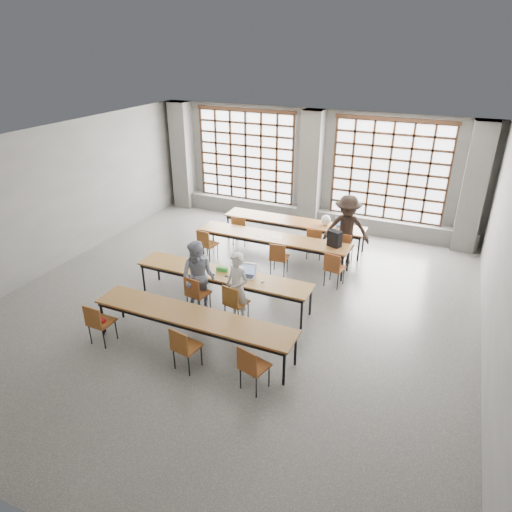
{
  "coord_description": "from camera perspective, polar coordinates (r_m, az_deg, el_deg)",
  "views": [
    {
      "loc": [
        3.93,
        -7.75,
        5.34
      ],
      "look_at": [
        0.32,
        0.4,
        1.06
      ],
      "focal_mm": 32.0,
      "sensor_mm": 36.0,
      "label": 1
    }
  ],
  "objects": [
    {
      "name": "student_female",
      "position": [
        9.64,
        -7.18,
        -2.69
      ],
      "size": [
        0.84,
        0.69,
        1.6
      ],
      "primitive_type": "imported",
      "rotation": [
        0.0,
        0.0,
        0.11
      ],
      "color": "#1A264E",
      "rests_on": "floor"
    },
    {
      "name": "chair_back_right",
      "position": [
        11.92,
        10.94,
        1.37
      ],
      "size": [
        0.43,
        0.44,
        0.88
      ],
      "color": "brown",
      "rests_on": "floor"
    },
    {
      "name": "phone",
      "position": [
        9.77,
        -3.54,
        -2.55
      ],
      "size": [
        0.13,
        0.06,
        0.01
      ],
      "primitive_type": "cube",
      "rotation": [
        0.0,
        0.0,
        -0.01
      ],
      "color": "black",
      "rests_on": "desk_row_c"
    },
    {
      "name": "column_left",
      "position": [
        15.88,
        -9.13,
        12.25
      ],
      "size": [
        0.6,
        0.55,
        3.5
      ],
      "primitive_type": "cube",
      "color": "#595956",
      "rests_on": "floor"
    },
    {
      "name": "plastic_bag",
      "position": [
        12.56,
        8.72,
        4.48
      ],
      "size": [
        0.31,
        0.27,
        0.29
      ],
      "primitive_type": "ellipsoid",
      "rotation": [
        0.0,
        0.0,
        -0.27
      ],
      "color": "white",
      "rests_on": "desk_row_a"
    },
    {
      "name": "wall_right",
      "position": [
        8.61,
        28.56,
        -2.38
      ],
      "size": [
        0.0,
        11.0,
        11.0
      ],
      "primitive_type": "plane",
      "rotation": [
        1.57,
        0.0,
        -1.57
      ],
      "color": "#5A5A58",
      "rests_on": "floor"
    },
    {
      "name": "chair_back_left",
      "position": [
        12.83,
        -2.08,
        3.61
      ],
      "size": [
        0.5,
        0.5,
        0.88
      ],
      "color": "brown",
      "rests_on": "floor"
    },
    {
      "name": "green_box",
      "position": [
        9.99,
        -4.25,
        -1.66
      ],
      "size": [
        0.26,
        0.11,
        0.09
      ],
      "primitive_type": "cube",
      "rotation": [
        0.0,
        0.0,
        0.09
      ],
      "color": "green",
      "rests_on": "desk_row_c"
    },
    {
      "name": "window_left",
      "position": [
        14.96,
        -1.27,
        12.32
      ],
      "size": [
        3.32,
        0.12,
        3.0
      ],
      "color": "white",
      "rests_on": "wall_back"
    },
    {
      "name": "chair_mid_right",
      "position": [
        10.78,
        9.68,
        -1.25
      ],
      "size": [
        0.48,
        0.48,
        0.88
      ],
      "color": "brown",
      "rests_on": "floor"
    },
    {
      "name": "chair_mid_centre",
      "position": [
        11.14,
        2.83,
        0.04
      ],
      "size": [
        0.46,
        0.47,
        0.88
      ],
      "color": "brown",
      "rests_on": "floor"
    },
    {
      "name": "mouse",
      "position": [
        9.53,
        0.81,
        -3.17
      ],
      "size": [
        0.11,
        0.08,
        0.04
      ],
      "primitive_type": "ellipsoid",
      "rotation": [
        0.0,
        0.0,
        -0.19
      ],
      "color": "white",
      "rests_on": "desk_row_c"
    },
    {
      "name": "floor",
      "position": [
        10.21,
        -2.59,
        -5.97
      ],
      "size": [
        11.0,
        11.0,
        0.0
      ],
      "primitive_type": "plane",
      "color": "#484846",
      "rests_on": "ground"
    },
    {
      "name": "chair_near_left",
      "position": [
        9.17,
        -19.15,
        -7.59
      ],
      "size": [
        0.43,
        0.44,
        0.88
      ],
      "color": "brown",
      "rests_on": "floor"
    },
    {
      "name": "chair_near_mid",
      "position": [
        8.14,
        -9.02,
        -10.91
      ],
      "size": [
        0.48,
        0.49,
        0.88
      ],
      "color": "brown",
      "rests_on": "floor"
    },
    {
      "name": "column_mid",
      "position": [
        14.03,
        6.88,
        10.61
      ],
      "size": [
        0.6,
        0.55,
        3.5
      ],
      "primitive_type": "cube",
      "color": "#595956",
      "rests_on": "floor"
    },
    {
      "name": "chair_mid_left",
      "position": [
        11.94,
        -6.25,
        1.73
      ],
      "size": [
        0.48,
        0.49,
        0.88
      ],
      "color": "brown",
      "rests_on": "floor"
    },
    {
      "name": "wall_front",
      "position": [
        5.78,
        -28.96,
        -16.68
      ],
      "size": [
        10.0,
        0.0,
        10.0
      ],
      "primitive_type": "plane",
      "rotation": [
        -1.57,
        0.0,
        0.0
      ],
      "color": "#5A5A58",
      "rests_on": "floor"
    },
    {
      "name": "desk_row_a",
      "position": [
        12.83,
        4.73,
        4.16
      ],
      "size": [
        4.0,
        0.7,
        0.73
      ],
      "color": "brown",
      "rests_on": "floor"
    },
    {
      "name": "wall_back",
      "position": [
        14.28,
        7.23,
        10.87
      ],
      "size": [
        10.0,
        0.0,
        10.0
      ],
      "primitive_type": "plane",
      "rotation": [
        1.57,
        0.0,
        0.0
      ],
      "color": "#5A5A58",
      "rests_on": "floor"
    },
    {
      "name": "window_right",
      "position": [
        13.72,
        16.3,
        10.09
      ],
      "size": [
        3.32,
        0.12,
        3.0
      ],
      "color": "white",
      "rests_on": "wall_back"
    },
    {
      "name": "wall_left",
      "position": [
        12.36,
        -24.18,
        6.47
      ],
      "size": [
        0.0,
        11.0,
        11.0
      ],
      "primitive_type": "plane",
      "rotation": [
        1.57,
        0.0,
        1.57
      ],
      "color": "#5A5A58",
      "rests_on": "floor"
    },
    {
      "name": "chair_front_left",
      "position": [
        9.68,
        -7.54,
        -4.38
      ],
      "size": [
        0.48,
        0.48,
        0.88
      ],
      "color": "brown",
      "rests_on": "floor"
    },
    {
      "name": "desk_row_b",
      "position": [
        11.75,
        2.1,
        2.16
      ],
      "size": [
        4.0,
        0.7,
        0.73
      ],
      "color": "brown",
      "rests_on": "floor"
    },
    {
      "name": "ceiling",
      "position": [
        8.89,
        -3.05,
        13.63
      ],
      "size": [
        11.0,
        11.0,
        0.0
      ],
      "primitive_type": "plane",
      "rotation": [
        3.14,
        0.0,
        0.0
      ],
      "color": "silver",
      "rests_on": "floor"
    },
    {
      "name": "laptop_front",
      "position": [
        9.76,
        -1.11,
        -2.15
      ],
      "size": [
        0.4,
        0.36,
        0.26
      ],
      "color": "#B0B0B4",
      "rests_on": "desk_row_c"
    },
    {
      "name": "laptop_back",
      "position": [
        12.54,
        10.67,
        3.9
      ],
      "size": [
        0.43,
        0.4,
        0.26
      ],
      "color": "#B5B5BA",
      "rests_on": "desk_row_a"
    },
    {
      "name": "desk_row_c",
      "position": [
        9.95,
        -4.19,
        -2.48
      ],
      "size": [
        4.0,
        0.7,
        0.73
      ],
      "color": "brown",
      "rests_on": "floor"
    },
    {
      "name": "desk_row_d",
      "position": [
        8.59,
        -7.91,
        -7.66
      ],
      "size": [
        4.0,
        0.7,
        0.73
      ],
      "color": "brown",
      "rests_on": "floor"
    },
    {
      "name": "red_pouch",
      "position": [
        9.23,
        -18.79,
        -7.55
      ],
      "size": [
        0.21,
        0.13,
        0.06
      ],
      "primitive_type": "cube",
      "rotation": [
        0.0,
        0.0,
        -0.24
      ],
      "color": "#A5141A",
      "rests_on": "chair_near_left"
    },
    {
      "name": "chair_front_right",
      "position": [
        9.3,
        -2.76,
        -5.53
      ],
      "size": [
        0.49,
        0.5,
        0.88
      ],
      "color": "brown",
      "rests_on": "floor"
    },
    {
      "name": "student_male",
      "position": [
        9.28,
        -2.36,
        -4.0
      ],
      "size": [
        0.63,
        0.5,
        1.52
      ],
      "primitive_type": "imported",
      "rotation": [
        0.0,
        0.0,
        -0.28
      ],
      "color": "silver",
      "rests_on": "floor"
    },
    {
      "name": "chair_back_mid",
      "position": [
        12.1,
        7.33,
        2.01
      ],
      "size": [
        0.47,
        0.47,
        0.88
      ],
      "color": "brown",
      "rests_on": "floor"
    },
    {
      "name": "paper_sheet_c",
      "position": [
        11.69,
        2.56,
        2.38
      ],
      "size": [
        0.34,
        0.29,
        0.0
      ],
      "primitive_type": "cube",
      "rotation": [
        0.0,
        0.0,
        0.29
      ],
      "color": "white",
      "rests_on": "desk_row_b"
    },
    {
      "name": "backpack",
      "position": [
        11.25,
        9.8,
        2.15
      ],
      "size": [
        0.37,
        0.3,
        0.4
      ],
      "primitive_type": "cube",
      "rotation": [
        0.0,
        0.0,
        -0.34
      ],
      "color": "black",
      "rests_on": "desk_row_b"
    },
    {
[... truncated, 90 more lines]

